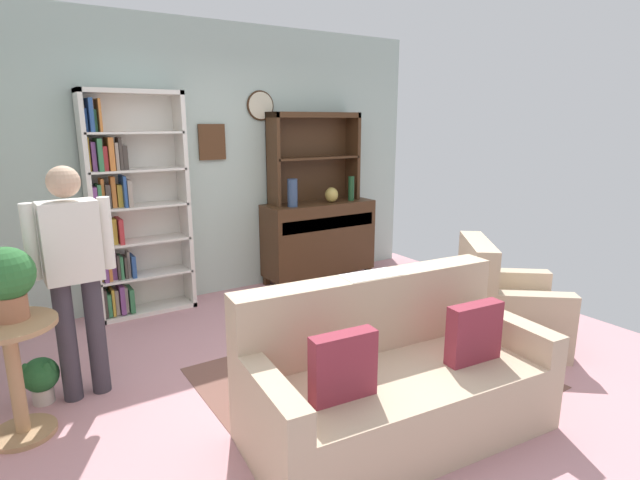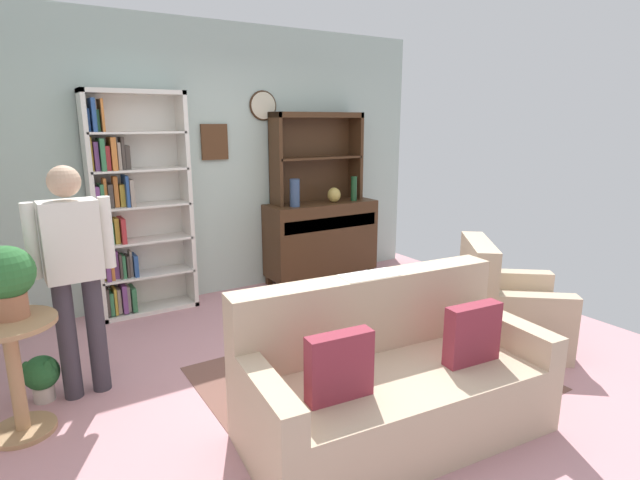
{
  "view_description": "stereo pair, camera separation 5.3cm",
  "coord_description": "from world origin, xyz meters",
  "px_view_note": "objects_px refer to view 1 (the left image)",
  "views": [
    {
      "loc": [
        -1.89,
        -2.88,
        1.83
      ],
      "look_at": [
        0.1,
        0.2,
        0.95
      ],
      "focal_mm": 28.05,
      "sensor_mm": 36.0,
      "label": 1
    },
    {
      "loc": [
        -1.85,
        -2.91,
        1.83
      ],
      "look_at": [
        0.1,
        0.2,
        0.95
      ],
      "focal_mm": 28.05,
      "sensor_mm": 36.0,
      "label": 2
    }
  ],
  "objects_px": {
    "sideboard": "(319,237)",
    "plant_stand": "(14,367)",
    "coffee_table": "(354,323)",
    "armchair_floral": "(505,311)",
    "potted_plant_large": "(5,278)",
    "book_stack": "(346,306)",
    "bottle_wine": "(351,188)",
    "potted_plant_small": "(41,377)",
    "couch_floral": "(393,381)",
    "person_reading": "(74,267)",
    "vase_round": "(332,195)",
    "sideboard_hutch": "(314,145)",
    "vase_tall": "(292,193)",
    "bookshelf": "(130,209)"
  },
  "relations": [
    {
      "from": "book_stack",
      "to": "couch_floral",
      "type": "bearing_deg",
      "value": -107.16
    },
    {
      "from": "bookshelf",
      "to": "vase_tall",
      "type": "relative_size",
      "value": 7.02
    },
    {
      "from": "bottle_wine",
      "to": "coffee_table",
      "type": "xyz_separation_m",
      "value": [
        -1.33,
        -1.86,
        -0.71
      ]
    },
    {
      "from": "plant_stand",
      "to": "coffee_table",
      "type": "relative_size",
      "value": 0.9
    },
    {
      "from": "bookshelf",
      "to": "person_reading",
      "type": "distance_m",
      "value": 1.52
    },
    {
      "from": "sideboard_hutch",
      "to": "vase_round",
      "type": "xyz_separation_m",
      "value": [
        0.13,
        -0.18,
        -0.55
      ]
    },
    {
      "from": "plant_stand",
      "to": "book_stack",
      "type": "height_order",
      "value": "plant_stand"
    },
    {
      "from": "potted_plant_large",
      "to": "book_stack",
      "type": "bearing_deg",
      "value": -9.11
    },
    {
      "from": "armchair_floral",
      "to": "potted_plant_large",
      "type": "xyz_separation_m",
      "value": [
        -3.45,
        0.78,
        0.68
      ]
    },
    {
      "from": "vase_tall",
      "to": "vase_round",
      "type": "bearing_deg",
      "value": 1.49
    },
    {
      "from": "couch_floral",
      "to": "plant_stand",
      "type": "distance_m",
      "value": 2.21
    },
    {
      "from": "armchair_floral",
      "to": "potted_plant_large",
      "type": "relative_size",
      "value": 2.53
    },
    {
      "from": "bookshelf",
      "to": "sideboard_hutch",
      "type": "distance_m",
      "value": 2.12
    },
    {
      "from": "sideboard",
      "to": "plant_stand",
      "type": "relative_size",
      "value": 1.81
    },
    {
      "from": "bottle_wine",
      "to": "potted_plant_small",
      "type": "bearing_deg",
      "value": -161.16
    },
    {
      "from": "couch_floral",
      "to": "vase_round",
      "type": "bearing_deg",
      "value": 63.04
    },
    {
      "from": "person_reading",
      "to": "coffee_table",
      "type": "xyz_separation_m",
      "value": [
        1.77,
        -0.67,
        -0.55
      ]
    },
    {
      "from": "potted_plant_large",
      "to": "sideboard_hutch",
      "type": "bearing_deg",
      "value": 27.83
    },
    {
      "from": "potted_plant_small",
      "to": "coffee_table",
      "type": "distance_m",
      "value": 2.16
    },
    {
      "from": "vase_tall",
      "to": "vase_round",
      "type": "height_order",
      "value": "vase_tall"
    },
    {
      "from": "bookshelf",
      "to": "bottle_wine",
      "type": "xyz_separation_m",
      "value": [
        2.44,
        -0.17,
        0.04
      ]
    },
    {
      "from": "bookshelf",
      "to": "vase_tall",
      "type": "xyz_separation_m",
      "value": [
        1.66,
        -0.16,
        0.05
      ]
    },
    {
      "from": "person_reading",
      "to": "potted_plant_small",
      "type": "bearing_deg",
      "value": 169.89
    },
    {
      "from": "sideboard",
      "to": "sideboard_hutch",
      "type": "relative_size",
      "value": 1.18
    },
    {
      "from": "potted_plant_large",
      "to": "person_reading",
      "type": "distance_m",
      "value": 0.45
    },
    {
      "from": "potted_plant_small",
      "to": "book_stack",
      "type": "xyz_separation_m",
      "value": [
        2.02,
        -0.62,
        0.28
      ]
    },
    {
      "from": "sideboard",
      "to": "book_stack",
      "type": "distance_m",
      "value": 2.09
    },
    {
      "from": "potted_plant_small",
      "to": "person_reading",
      "type": "distance_m",
      "value": 0.77
    },
    {
      "from": "potted_plant_large",
      "to": "bottle_wine",
      "type": "bearing_deg",
      "value": 22.37
    },
    {
      "from": "potted_plant_small",
      "to": "plant_stand",
      "type": "bearing_deg",
      "value": -112.1
    },
    {
      "from": "couch_floral",
      "to": "potted_plant_large",
      "type": "distance_m",
      "value": 2.31
    },
    {
      "from": "potted_plant_large",
      "to": "person_reading",
      "type": "relative_size",
      "value": 0.27
    },
    {
      "from": "bookshelf",
      "to": "sideboard",
      "type": "relative_size",
      "value": 1.62
    },
    {
      "from": "sideboard_hutch",
      "to": "couch_floral",
      "type": "relative_size",
      "value": 0.59
    },
    {
      "from": "potted_plant_large",
      "to": "potted_plant_small",
      "type": "height_order",
      "value": "potted_plant_large"
    },
    {
      "from": "bottle_wine",
      "to": "potted_plant_large",
      "type": "relative_size",
      "value": 0.67
    },
    {
      "from": "plant_stand",
      "to": "potted_plant_small",
      "type": "relative_size",
      "value": 2.27
    },
    {
      "from": "bookshelf",
      "to": "coffee_table",
      "type": "bearing_deg",
      "value": -61.36
    },
    {
      "from": "bookshelf",
      "to": "book_stack",
      "type": "relative_size",
      "value": 9.45
    },
    {
      "from": "vase_tall",
      "to": "armchair_floral",
      "type": "bearing_deg",
      "value": -71.22
    },
    {
      "from": "potted_plant_small",
      "to": "bookshelf",
      "type": "bearing_deg",
      "value": 54.93
    },
    {
      "from": "vase_tall",
      "to": "potted_plant_small",
      "type": "xyz_separation_m",
      "value": [
        -2.58,
        -1.16,
        -0.89
      ]
    },
    {
      "from": "armchair_floral",
      "to": "book_stack",
      "type": "xyz_separation_m",
      "value": [
        -1.32,
        0.44,
        0.17
      ]
    },
    {
      "from": "sideboard_hutch",
      "to": "plant_stand",
      "type": "distance_m",
      "value": 3.7
    },
    {
      "from": "bottle_wine",
      "to": "person_reading",
      "type": "relative_size",
      "value": 0.18
    },
    {
      "from": "bookshelf",
      "to": "potted_plant_small",
      "type": "height_order",
      "value": "bookshelf"
    },
    {
      "from": "potted_plant_small",
      "to": "person_reading",
      "type": "xyz_separation_m",
      "value": [
        0.26,
        -0.05,
        0.72
      ]
    },
    {
      "from": "vase_round",
      "to": "plant_stand",
      "type": "xyz_separation_m",
      "value": [
        -3.24,
        -1.5,
        -0.56
      ]
    },
    {
      "from": "armchair_floral",
      "to": "potted_plant_large",
      "type": "bearing_deg",
      "value": 167.23
    },
    {
      "from": "bookshelf",
      "to": "sideboard_hutch",
      "type": "relative_size",
      "value": 1.91
    }
  ]
}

